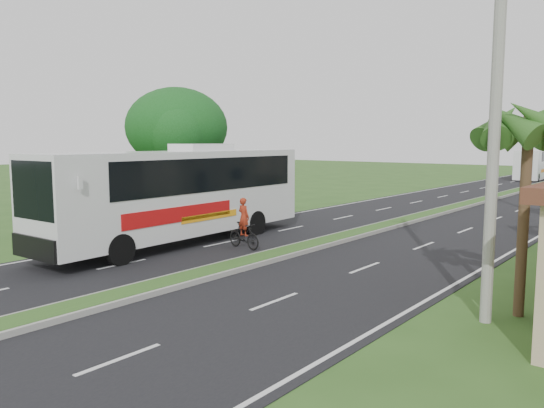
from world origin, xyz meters
The scene contains 10 objects.
ground centered at (0.00, 0.00, 0.00)m, with size 180.00×180.00×0.00m, color #30551F.
road_asphalt centered at (0.00, 20.00, 0.01)m, with size 14.00×160.00×0.02m, color black.
median_strip centered at (0.00, 20.00, 0.10)m, with size 1.20×160.00×0.18m.
lane_edge_left centered at (-6.70, 20.00, 0.00)m, with size 0.12×160.00×0.01m, color silver.
palm_verge_a centered at (9.00, 3.00, 4.74)m, with size 2.40×2.40×5.45m.
shade_tree centered at (-12.11, 10.02, 5.03)m, with size 6.30×6.00×7.54m.
utility_pole_a centered at (8.50, 2.00, 5.67)m, with size 1.60×0.28×11.00m.
coach_bus_main centered at (-4.89, 4.09, 2.35)m, with size 3.30×13.32×4.27m.
coach_bus_far centered at (-2.68, 56.10, 1.89)m, with size 2.93×11.51×3.33m.
motorcyclist centered at (-2.00, 4.82, 0.74)m, with size 1.84×0.71×2.11m.
Camera 1 is at (12.34, -10.99, 4.39)m, focal length 35.00 mm.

